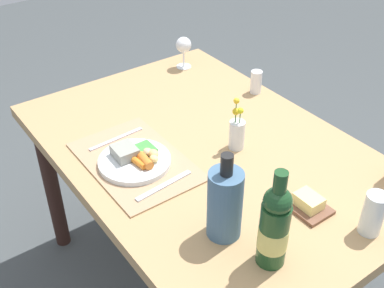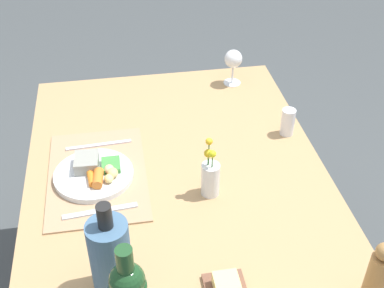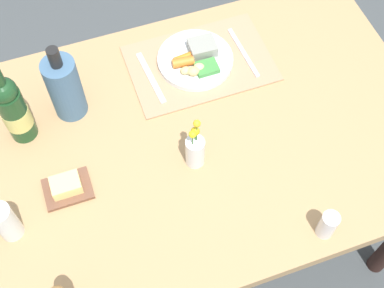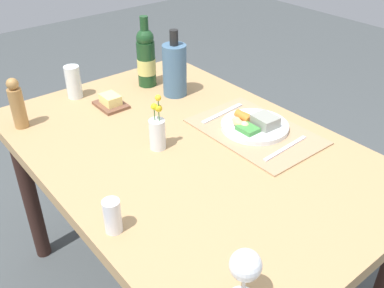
% 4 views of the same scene
% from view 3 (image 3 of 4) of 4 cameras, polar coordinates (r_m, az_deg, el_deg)
% --- Properties ---
extents(ground_plane, '(8.00, 8.00, 0.00)m').
position_cam_3_polar(ground_plane, '(2.22, 0.83, -8.83)').
color(ground_plane, '#424849').
extents(dining_table, '(1.36, 0.92, 0.74)m').
position_cam_3_polar(dining_table, '(1.63, 1.12, -0.33)').
color(dining_table, tan).
rests_on(dining_table, ground_plane).
extents(placemat, '(0.45, 0.30, 0.01)m').
position_cam_3_polar(placemat, '(1.70, 0.88, 8.71)').
color(placemat, tan).
rests_on(placemat, dining_table).
extents(dinner_plate, '(0.24, 0.24, 0.06)m').
position_cam_3_polar(dinner_plate, '(1.69, 0.43, 9.19)').
color(dinner_plate, silver).
rests_on(dinner_plate, placemat).
extents(fork, '(0.03, 0.21, 0.00)m').
position_cam_3_polar(fork, '(1.73, 5.57, 9.83)').
color(fork, silver).
rests_on(fork, placemat).
extents(knife, '(0.04, 0.21, 0.00)m').
position_cam_3_polar(knife, '(1.66, -4.48, 7.19)').
color(knife, silver).
rests_on(knife, placemat).
extents(wine_bottle, '(0.08, 0.08, 0.30)m').
position_cam_3_polar(wine_bottle, '(1.53, -18.78, 3.60)').
color(wine_bottle, '#1B4320').
rests_on(wine_bottle, dining_table).
extents(flower_vase, '(0.05, 0.05, 0.20)m').
position_cam_3_polar(flower_vase, '(1.45, 0.33, -0.62)').
color(flower_vase, silver).
rests_on(flower_vase, dining_table).
extents(water_tumbler, '(0.06, 0.06, 0.13)m').
position_cam_3_polar(water_tumbler, '(1.44, -19.40, -8.07)').
color(water_tumbler, silver).
rests_on(water_tumbler, dining_table).
extents(butter_dish, '(0.13, 0.10, 0.05)m').
position_cam_3_polar(butter_dish, '(1.49, -13.37, -4.53)').
color(butter_dish, brown).
rests_on(butter_dish, dining_table).
extents(cooler_bottle, '(0.10, 0.10, 0.27)m').
position_cam_3_polar(cooler_bottle, '(1.55, -13.59, 5.99)').
color(cooler_bottle, '#426585').
rests_on(cooler_bottle, dining_table).
extents(salt_shaker, '(0.05, 0.05, 0.10)m').
position_cam_3_polar(salt_shaker, '(1.41, 14.44, -8.46)').
color(salt_shaker, white).
rests_on(salt_shaker, dining_table).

